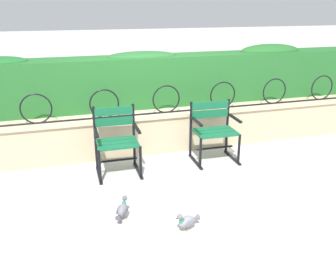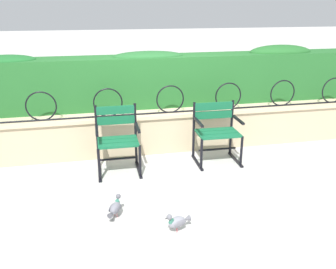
{
  "view_description": "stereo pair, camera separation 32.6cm",
  "coord_description": "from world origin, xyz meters",
  "px_view_note": "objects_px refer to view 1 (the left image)",
  "views": [
    {
      "loc": [
        -1.26,
        -4.1,
        2.14
      ],
      "look_at": [
        0.0,
        0.12,
        0.55
      ],
      "focal_mm": 38.66,
      "sensor_mm": 36.0,
      "label": 1
    },
    {
      "loc": [
        -0.95,
        -4.18,
        2.14
      ],
      "look_at": [
        0.0,
        0.12,
        0.55
      ],
      "focal_mm": 38.66,
      "sensor_mm": 36.0,
      "label": 2
    }
  ],
  "objects_px": {
    "park_chair_right": "(213,129)",
    "pigeon_far_side": "(122,210)",
    "park_chair_left": "(117,139)",
    "pigeon_near_chairs": "(187,221)"
  },
  "relations": [
    {
      "from": "park_chair_right",
      "to": "pigeon_far_side",
      "type": "distance_m",
      "value": 1.98
    },
    {
      "from": "park_chair_left",
      "to": "pigeon_far_side",
      "type": "distance_m",
      "value": 1.23
    },
    {
      "from": "pigeon_near_chairs",
      "to": "park_chair_right",
      "type": "bearing_deg",
      "value": 58.95
    },
    {
      "from": "pigeon_far_side",
      "to": "park_chair_right",
      "type": "bearing_deg",
      "value": 37.92
    },
    {
      "from": "park_chair_right",
      "to": "pigeon_near_chairs",
      "type": "distance_m",
      "value": 1.89
    },
    {
      "from": "park_chair_right",
      "to": "park_chair_left",
      "type": "bearing_deg",
      "value": -178.6
    },
    {
      "from": "park_chair_left",
      "to": "pigeon_near_chairs",
      "type": "height_order",
      "value": "park_chair_left"
    },
    {
      "from": "pigeon_near_chairs",
      "to": "pigeon_far_side",
      "type": "xyz_separation_m",
      "value": [
        -0.58,
        0.39,
        0.0
      ]
    },
    {
      "from": "park_chair_right",
      "to": "pigeon_far_side",
      "type": "bearing_deg",
      "value": -142.08
    },
    {
      "from": "pigeon_near_chairs",
      "to": "pigeon_far_side",
      "type": "height_order",
      "value": "same"
    }
  ]
}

